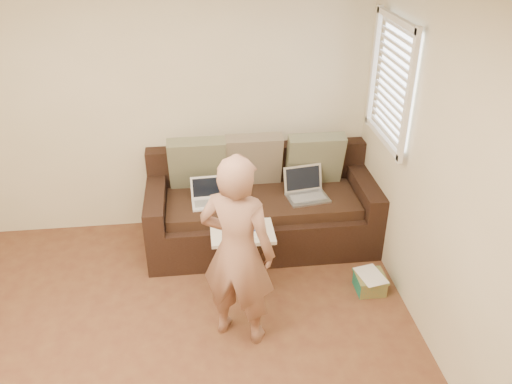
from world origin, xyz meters
TOP-DOWN VIEW (x-y plane):
  - ceiling at (0.00, 0.00)m, footprint 4.50×4.50m
  - wall_back at (0.00, 2.25)m, footprint 4.00×0.00m
  - wall_right at (2.00, 0.00)m, footprint 0.00×4.50m
  - window_blinds at (1.95, 1.50)m, footprint 0.12×0.88m
  - sofa at (0.90, 1.77)m, footprint 2.20×0.95m
  - pillow_left at (0.30, 2.01)m, footprint 0.55×0.29m
  - pillow_mid at (0.85, 2.02)m, footprint 0.55×0.27m
  - pillow_right at (1.45, 1.97)m, footprint 0.55×0.28m
  - laptop_silver at (1.33, 1.67)m, footprint 0.42×0.33m
  - laptop_white at (0.39, 1.67)m, footprint 0.33×0.25m
  - person at (0.56, 0.52)m, footprint 0.69×0.60m
  - side_table at (0.65, 1.09)m, footprint 0.53×0.37m
  - drinking_glass at (0.51, 1.18)m, footprint 0.07×0.07m
  - scissors at (0.67, 1.09)m, footprint 0.19×0.12m
  - paper_on_table at (0.71, 1.13)m, footprint 0.25×0.33m
  - striped_box at (1.75, 0.90)m, footprint 0.26×0.26m

SIDE VIEW (x-z plane):
  - striped_box at x=1.75m, z-range 0.00..0.16m
  - side_table at x=0.65m, z-range 0.00..0.59m
  - sofa at x=0.90m, z-range 0.00..0.85m
  - laptop_silver at x=1.33m, z-range 0.39..0.65m
  - laptop_white at x=0.39m, z-range 0.40..0.64m
  - paper_on_table at x=0.71m, z-range 0.59..0.59m
  - scissors at x=0.67m, z-range 0.59..0.60m
  - drinking_glass at x=0.51m, z-range 0.59..0.71m
  - person at x=0.56m, z-range 0.00..1.58m
  - pillow_left at x=0.30m, z-range 0.51..1.07m
  - pillow_mid at x=0.85m, z-range 0.51..1.07m
  - pillow_right at x=1.45m, z-range 0.51..1.07m
  - wall_back at x=0.00m, z-range -0.70..3.30m
  - wall_right at x=2.00m, z-range -0.95..3.55m
  - window_blinds at x=1.95m, z-range 1.16..2.24m
  - ceiling at x=0.00m, z-range 2.60..2.60m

